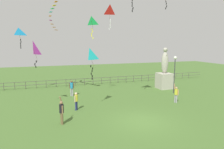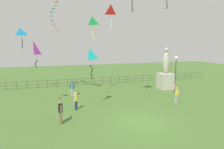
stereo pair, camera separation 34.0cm
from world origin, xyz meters
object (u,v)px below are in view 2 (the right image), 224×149
object	(u,v)px
person_3	(61,110)
kite_4	(33,49)
kite_1	(92,22)
lamppost	(176,66)
person_0	(72,87)
statue_monument	(165,76)
person_2	(176,94)
kite_7	(111,11)
person_1	(76,100)
kite_0	(89,55)
kite_3	(20,33)

from	to	relation	value
person_3	kite_4	world-z (taller)	kite_4
kite_4	kite_1	bearing A→B (deg)	18.67
lamppost	kite_1	size ratio (longest dim) A/B	1.89
person_0	person_3	distance (m)	7.53
statue_monument	person_2	world-z (taller)	statue_monument
kite_1	statue_monument	bearing A→B (deg)	6.84
lamppost	kite_7	bearing A→B (deg)	148.62
statue_monument	kite_7	size ratio (longest dim) A/B	1.81
kite_7	person_3	bearing A→B (deg)	-125.80
person_1	lamppost	bearing A→B (deg)	11.33
person_3	kite_4	bearing A→B (deg)	113.27
kite_0	kite_7	xyz separation A→B (m)	(3.73, 5.86, 4.86)
kite_1	person_1	bearing A→B (deg)	-121.57
kite_4	lamppost	bearing A→B (deg)	2.13
lamppost	person_3	world-z (taller)	lamppost
kite_1	lamppost	bearing A→B (deg)	-8.05
kite_4	person_2	bearing A→B (deg)	-11.75
person_1	person_3	bearing A→B (deg)	-117.41
person_1	kite_0	world-z (taller)	kite_0
person_2	kite_1	bearing A→B (deg)	148.04
person_1	kite_0	bearing A→B (deg)	16.86
kite_1	kite_7	size ratio (longest dim) A/B	0.79
person_3	kite_7	world-z (taller)	kite_7
person_0	person_3	bearing A→B (deg)	-101.85
kite_3	statue_monument	bearing A→B (deg)	-10.47
lamppost	kite_7	size ratio (longest dim) A/B	1.49
person_1	kite_0	size ratio (longest dim) A/B	0.57
person_1	kite_1	world-z (taller)	kite_1
person_1	kite_7	world-z (taller)	kite_7
person_1	kite_4	size ratio (longest dim) A/B	0.67
person_0	kite_7	bearing A→B (deg)	17.72
person_2	person_3	size ratio (longest dim) A/B	0.93
kite_0	person_2	bearing A→B (deg)	-9.05
kite_4	kite_0	bearing A→B (deg)	-16.39
kite_0	lamppost	bearing A→B (deg)	10.59
statue_monument	person_0	xyz separation A→B (m)	(-11.68, -0.08, -0.65)
statue_monument	kite_3	xyz separation A→B (m)	(-16.95, 3.13, 5.25)
kite_3	kite_4	xyz separation A→B (m)	(1.81, -6.15, -1.65)
kite_3	person_1	bearing A→B (deg)	-57.16
person_0	kite_7	distance (m)	9.96
person_2	kite_0	size ratio (longest dim) A/B	0.68
statue_monument	person_3	world-z (taller)	statue_monument
person_2	person_3	world-z (taller)	person_3
lamppost	kite_0	xyz separation A→B (m)	(-10.21, -1.91, 1.53)
kite_1	kite_3	size ratio (longest dim) A/B	1.00
kite_1	kite_4	bearing A→B (deg)	-161.33
person_3	person_1	bearing A→B (deg)	62.59
lamppost	kite_3	bearing A→B (deg)	161.39
kite_3	kite_0	bearing A→B (deg)	-49.43
person_0	person_3	size ratio (longest dim) A/B	0.87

